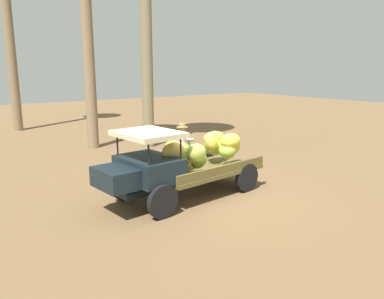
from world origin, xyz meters
TOP-DOWN VIEW (x-y plane):
  - ground_plane at (0.00, 0.00)m, footprint 60.00×60.00m
  - truck at (0.81, -0.18)m, footprint 4.57×2.11m
  - farmer at (-0.25, -1.64)m, footprint 0.52×0.48m
  - loose_banana_bunch at (-0.39, -2.19)m, footprint 0.68×0.65m

SIDE VIEW (x-z plane):
  - ground_plane at x=0.00m, z-range 0.00..0.00m
  - loose_banana_bunch at x=-0.39m, z-range -0.01..0.38m
  - truck at x=0.81m, z-range 0.03..1.85m
  - farmer at x=-0.25m, z-range 0.12..1.78m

